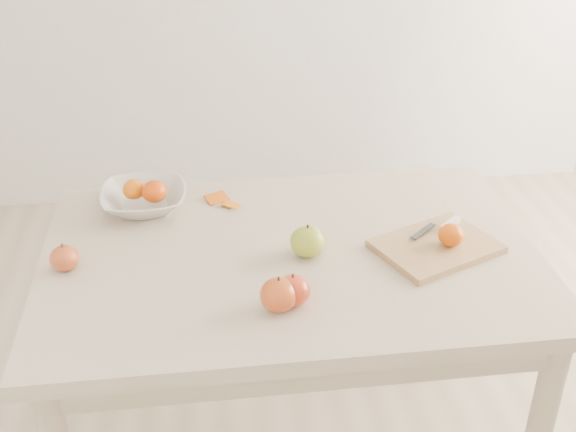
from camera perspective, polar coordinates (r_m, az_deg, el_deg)
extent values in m
cube|color=beige|center=(1.76, 0.21, -3.34)|extent=(1.20, 0.80, 0.04)
cylinder|color=#BCAA8E|center=(2.27, -14.73, -7.48)|extent=(0.06, 0.06, 0.71)
cylinder|color=#BCAA8E|center=(2.36, 12.22, -5.51)|extent=(0.06, 0.06, 0.71)
cube|color=tan|center=(1.79, 11.62, -2.37)|extent=(0.33, 0.30, 0.02)
ellipsoid|color=#D35E07|center=(1.77, 12.76, -1.47)|extent=(0.06, 0.06, 0.05)
imported|color=silver|center=(1.96, -11.31, 1.32)|extent=(0.23, 0.23, 0.06)
ellipsoid|color=#E25D07|center=(1.96, -12.09, 2.08)|extent=(0.06, 0.06, 0.05)
ellipsoid|color=#D64807|center=(1.93, -10.52, 1.93)|extent=(0.07, 0.07, 0.06)
cube|color=#C7560E|center=(1.99, -5.64, 1.31)|extent=(0.07, 0.07, 0.01)
cube|color=orange|center=(1.95, -4.55, 0.84)|extent=(0.06, 0.05, 0.01)
cube|color=white|center=(1.86, 12.73, -0.60)|extent=(0.07, 0.06, 0.01)
cube|color=#373A3F|center=(1.81, 10.62, -1.19)|extent=(0.08, 0.07, 0.00)
ellipsoid|color=olive|center=(1.72, 1.55, -2.03)|extent=(0.08, 0.08, 0.08)
ellipsoid|color=maroon|center=(1.54, -0.74, -6.23)|extent=(0.08, 0.08, 0.07)
ellipsoid|color=maroon|center=(1.56, 0.38, -5.91)|extent=(0.08, 0.08, 0.07)
ellipsoid|color=maroon|center=(1.75, -17.25, -3.20)|extent=(0.07, 0.07, 0.06)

